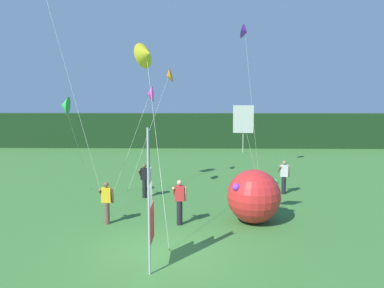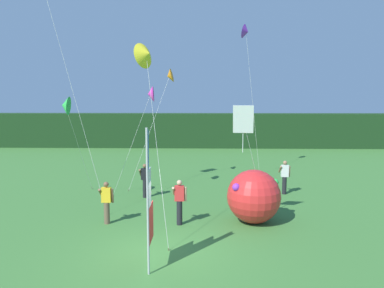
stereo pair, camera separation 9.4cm
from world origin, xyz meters
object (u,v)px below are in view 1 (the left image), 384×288
Objects in this scene: kite_white_diamond_2 at (244,122)px; kite_yellow_delta_6 at (146,55)px; person_mid_field at (107,202)px; inflatable_balloon at (254,196)px; person_far_right at (144,180)px; kite_magenta_delta_5 at (150,94)px; person_near_banner at (284,176)px; kite_orange_delta_4 at (169,76)px; kite_purple_delta_0 at (245,32)px; banner_flag at (150,203)px; person_far_left at (180,201)px; kite_green_delta_1 at (65,106)px.

kite_yellow_delta_6 is (-3.46, -0.69, 2.35)m from kite_white_diamond_2.
person_mid_field is 0.36× the size of kite_white_diamond_2.
inflatable_balloon is at bearing 39.54° from kite_white_diamond_2.
kite_yellow_delta_6 is at bearing -79.60° from person_far_right.
person_far_right is 4.18m from kite_magenta_delta_5.
person_near_banner is 8.18m from kite_orange_delta_4.
inflatable_balloon reaches higher than person_mid_field.
kite_yellow_delta_6 is at bearing -113.83° from kite_purple_delta_0.
kite_purple_delta_0 is at bearing 30.90° from kite_orange_delta_4.
banner_flag reaches higher than person_far_right.
kite_orange_delta_4 is at bearing 115.46° from kite_white_diamond_2.
banner_flag is at bearing -123.84° from person_near_banner.
person_far_left reaches higher than person_mid_field.
person_far_right is 0.18× the size of kite_purple_delta_0.
person_far_left is 0.35× the size of kite_green_delta_1.
person_mid_field is at bearing 155.25° from kite_yellow_delta_6.
kite_magenta_delta_5 is at bearing -135.78° from kite_purple_delta_0.
kite_orange_delta_4 reaches higher than kite_white_diamond_2.
banner_flag reaches higher than inflatable_balloon.
banner_flag is at bearing -99.26° from person_far_left.
banner_flag is at bearing -107.16° from kite_purple_delta_0.
inflatable_balloon is at bearing -116.37° from person_near_banner.
person_near_banner is at bearing 41.71° from kite_yellow_delta_6.
kite_yellow_delta_6 reaches higher than person_mid_field.
inflatable_balloon is at bearing -42.91° from kite_magenta_delta_5.
person_far_left is at bearing -82.17° from kite_orange_delta_4.
kite_magenta_delta_5 reaches higher than person_far_right.
kite_orange_delta_4 is at bearing 72.96° from kite_magenta_delta_5.
kite_magenta_delta_5 is at bearing -179.12° from person_near_banner.
kite_purple_delta_0 is at bearing 83.36° from kite_white_diamond_2.
inflatable_balloon is 0.42× the size of kite_green_delta_1.
inflatable_balloon is 0.32× the size of kite_orange_delta_4.
person_near_banner is (5.62, 8.38, -1.03)m from banner_flag.
kite_green_delta_1 is (-5.01, 2.10, 3.55)m from person_far_left.
kite_yellow_delta_6 reaches higher than person_near_banner.
kite_magenta_delta_5 is at bearing 36.59° from kite_green_delta_1.
kite_purple_delta_0 is 10.91m from kite_white_diamond_2.
person_near_banner is at bearing -73.15° from kite_purple_delta_0.
kite_white_diamond_2 is (2.38, -0.06, 3.00)m from person_far_left.
person_far_left is at bearing -69.72° from kite_magenta_delta_5.
banner_flag is 1.95× the size of inflatable_balloon.
person_near_banner is 4.84m from inflatable_balloon.
banner_flag is 0.82× the size of kite_green_delta_1.
kite_white_diamond_2 is at bearing -42.14° from person_far_right.
banner_flag is 5.28m from kite_yellow_delta_6.
kite_purple_delta_0 is 1.37× the size of kite_yellow_delta_6.
banner_flag is at bearing -52.83° from kite_green_delta_1.
kite_orange_delta_4 is at bearing 72.99° from person_far_right.
inflatable_balloon is at bearing -59.99° from kite_orange_delta_4.
inflatable_balloon is (5.67, 0.29, 0.17)m from person_mid_field.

